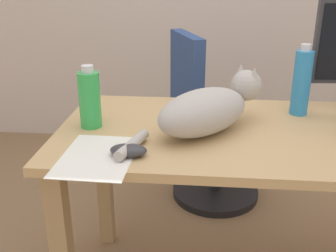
{
  "coord_description": "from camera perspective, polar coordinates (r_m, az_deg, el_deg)",
  "views": [
    {
      "loc": [
        -0.24,
        -1.29,
        1.23
      ],
      "look_at": [
        -0.34,
        -0.14,
        0.77
      ],
      "focal_mm": 43.08,
      "sensor_mm": 36.0,
      "label": 1
    }
  ],
  "objects": [
    {
      "name": "desk",
      "position": [
        1.45,
        14.12,
        -4.42
      ],
      "size": [
        1.46,
        0.67,
        0.71
      ],
      "color": "tan",
      "rests_on": "ground_plane"
    },
    {
      "name": "office_chair",
      "position": [
        2.17,
        5.87,
        -0.77
      ],
      "size": [
        0.51,
        0.49,
        0.92
      ],
      "color": "black",
      "rests_on": "ground_plane"
    },
    {
      "name": "cat",
      "position": [
        1.34,
        5.7,
        2.47
      ],
      "size": [
        0.45,
        0.46,
        0.2
      ],
      "color": "#B2ADA8",
      "rests_on": "desk"
    },
    {
      "name": "computer_mouse",
      "position": [
        1.19,
        -5.61,
        -3.45
      ],
      "size": [
        0.11,
        0.06,
        0.04
      ],
      "primitive_type": "ellipsoid",
      "color": "#333338",
      "rests_on": "desk"
    },
    {
      "name": "paper_sheet",
      "position": [
        1.2,
        -9.92,
        -4.23
      ],
      "size": [
        0.22,
        0.3,
        0.0
      ],
      "primitive_type": "cube",
      "rotation": [
        0.0,
        0.0,
        -0.03
      ],
      "color": "white",
      "rests_on": "desk"
    },
    {
      "name": "water_bottle",
      "position": [
        1.56,
        18.39,
        5.91
      ],
      "size": [
        0.07,
        0.07,
        0.26
      ],
      "color": "#2D8CD1",
      "rests_on": "desk"
    },
    {
      "name": "spray_bottle",
      "position": [
        1.4,
        -11.02,
        3.78
      ],
      "size": [
        0.07,
        0.07,
        0.22
      ],
      "color": "green",
      "rests_on": "desk"
    }
  ]
}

